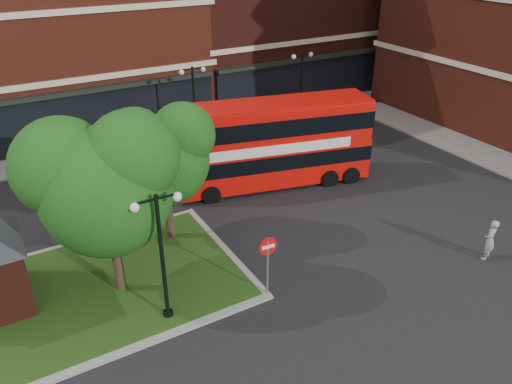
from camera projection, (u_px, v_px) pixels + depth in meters
ground at (299, 273)px, 20.12m from camera, size 120.00×120.00×0.00m
pavement_far at (156, 139)px, 32.69m from camera, size 44.00×3.00×0.12m
traffic_island at (79, 295)px, 18.84m from camera, size 12.60×7.60×0.15m
tree_island_west at (101, 179)px, 16.92m from camera, size 5.40×4.71×7.21m
tree_island_east at (161, 151)px, 20.41m from camera, size 4.46×3.90×6.29m
lamp_island at (162, 253)px, 16.51m from camera, size 1.72×0.36×5.00m
lamp_far_left at (194, 102)px, 30.75m from camera, size 1.72×0.36×5.00m
lamp_far_right at (301, 84)px, 34.30m from camera, size 1.72×0.36×5.00m
bus at (272, 138)px, 25.98m from camera, size 10.74×4.73×4.00m
woman at (490, 240)px, 20.63m from camera, size 0.78×0.65×1.83m
car_silver at (124, 142)px, 30.58m from camera, size 4.04×1.72×1.36m
car_white at (216, 129)px, 32.32m from camera, size 4.76×1.73×1.56m
no_entry_sign at (268, 255)px, 18.08m from camera, size 0.72×0.11×2.59m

